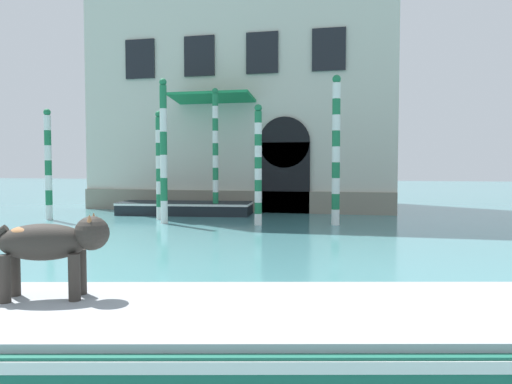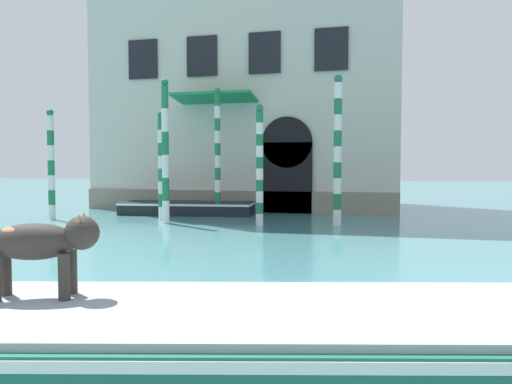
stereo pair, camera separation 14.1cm
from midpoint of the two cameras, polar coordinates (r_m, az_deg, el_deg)
boat_foreground at (r=4.16m, az=0.36°, el=-17.34°), size 6.63×3.24×0.71m
dog_on_deck at (r=4.57m, az=-23.05°, el=-5.42°), size 1.04×0.54×0.71m
boat_moored_near_palazzo at (r=18.62m, az=-8.30°, el=-1.80°), size 5.01×2.08×0.46m
mooring_pole_0 at (r=16.97m, az=-11.24°, el=3.05°), size 0.22×0.22×3.63m
mooring_pole_1 at (r=15.81m, az=-10.77°, el=4.64°), size 0.23×0.23×4.50m
mooring_pole_2 at (r=15.31m, az=8.87°, el=4.79°), size 0.26×0.26×4.53m
mooring_pole_3 at (r=15.12m, az=-0.02°, el=3.18°), size 0.23×0.23×3.66m
mooring_pole_4 at (r=17.72m, az=-4.89°, el=4.56°), size 0.21×0.21×4.53m
mooring_pole_5 at (r=17.97m, az=-22.86°, el=2.96°), size 0.23×0.23×3.69m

